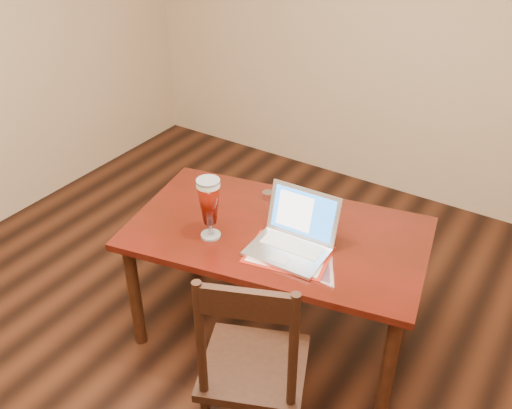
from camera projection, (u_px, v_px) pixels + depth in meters
The scene contains 3 objects.
room_shell at pixel (178, 56), 1.78m from camera, with size 4.51×5.01×2.71m.
dining_table at pixel (274, 242), 2.87m from camera, with size 1.60×1.10×1.01m.
dining_chair at pixel (253, 368), 2.37m from camera, with size 0.56×0.55×1.03m.
Camera 1 is at (1.15, -1.34, 2.33)m, focal length 40.00 mm.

